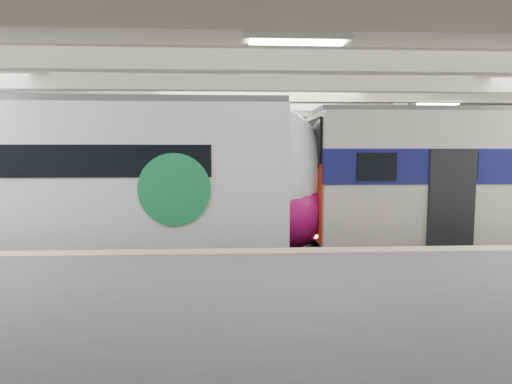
{
  "coord_description": "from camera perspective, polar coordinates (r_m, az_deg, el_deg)",
  "views": [
    {
      "loc": [
        -0.92,
        -12.43,
        3.3
      ],
      "look_at": [
        -0.25,
        1.0,
        2.0
      ],
      "focal_mm": 30.0,
      "sensor_mm": 36.0,
      "label": 1
    }
  ],
  "objects": [
    {
      "name": "station_hall",
      "position": [
        10.73,
        2.11,
        5.23
      ],
      "size": [
        36.0,
        24.0,
        5.75
      ],
      "color": "black",
      "rests_on": "ground"
    },
    {
      "name": "modern_emu",
      "position": [
        13.08,
        -20.54,
        0.9
      ],
      "size": [
        14.83,
        3.06,
        4.73
      ],
      "color": "white",
      "rests_on": "ground"
    },
    {
      "name": "far_train",
      "position": [
        19.3,
        -24.38,
        1.9
      ],
      "size": [
        13.57,
        2.79,
        4.35
      ],
      "rotation": [
        0.0,
        0.0,
        -0.0
      ],
      "color": "white",
      "rests_on": "ground"
    }
  ]
}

